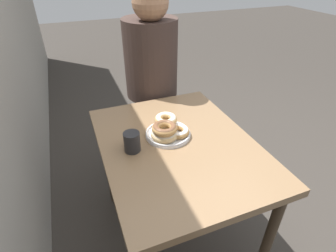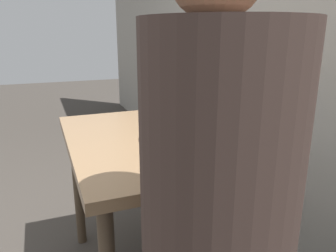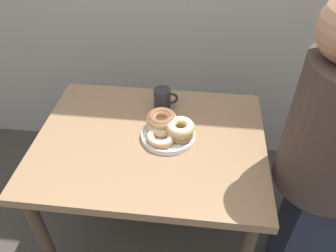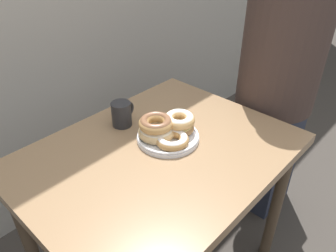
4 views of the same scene
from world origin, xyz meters
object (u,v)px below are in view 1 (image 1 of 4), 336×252
Objects in this scene: dining_table at (177,156)px; coffee_mug at (132,141)px; donut_plate at (168,129)px; person_figure at (151,80)px.

coffee_mug is (0.03, 0.23, 0.14)m from dining_table.
donut_plate is (0.07, 0.03, 0.13)m from dining_table.
coffee_mug is at bearing 103.15° from donut_plate.
coffee_mug reaches higher than dining_table.
donut_plate is at bearing -76.85° from coffee_mug.
dining_table is 0.15m from donut_plate.
person_figure reaches higher than dining_table.
dining_table is 0.72m from person_figure.
coffee_mug is (-0.05, 0.20, 0.01)m from donut_plate.
coffee_mug is 0.08× the size of person_figure.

